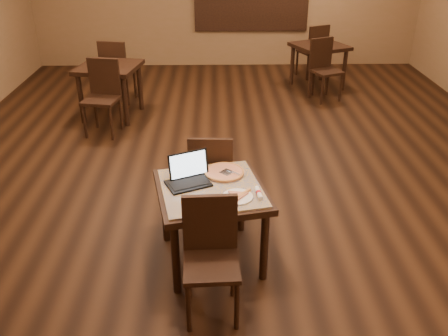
{
  "coord_description": "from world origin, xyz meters",
  "views": [
    {
      "loc": [
        -0.27,
        -5.16,
        2.82
      ],
      "look_at": [
        -0.19,
        -1.43,
        0.85
      ],
      "focal_mm": 38.0,
      "sensor_mm": 36.0,
      "label": 1
    }
  ],
  "objects_px": {
    "other_table_a_chair_near": "(324,66)",
    "other_table_b_chair_near": "(103,92)",
    "chair_main_far": "(211,174)",
    "other_table_a": "(319,52)",
    "tiled_table": "(211,197)",
    "chair_main_near": "(211,250)",
    "other_table_b": "(109,74)",
    "other_table_b_chair_far": "(116,68)",
    "pizza_pan": "(224,173)",
    "other_table_a_chair_far": "(314,48)",
    "laptop": "(188,175)"
  },
  "relations": [
    {
      "from": "other_table_a_chair_near",
      "to": "other_table_b_chair_near",
      "type": "distance_m",
      "value": 3.76
    },
    {
      "from": "chair_main_far",
      "to": "other_table_a",
      "type": "relative_size",
      "value": 0.89
    },
    {
      "from": "chair_main_far",
      "to": "other_table_a_chair_near",
      "type": "distance_m",
      "value": 4.27
    },
    {
      "from": "tiled_table",
      "to": "other_table_a",
      "type": "bearing_deg",
      "value": 57.08
    },
    {
      "from": "chair_main_near",
      "to": "other_table_b",
      "type": "distance_m",
      "value": 4.55
    },
    {
      "from": "other_table_b_chair_near",
      "to": "other_table_b_chair_far",
      "type": "xyz_separation_m",
      "value": [
        -0.03,
        1.25,
        0.0
      ]
    },
    {
      "from": "tiled_table",
      "to": "other_table_a",
      "type": "height_order",
      "value": "other_table_a"
    },
    {
      "from": "pizza_pan",
      "to": "other_table_a_chair_far",
      "type": "xyz_separation_m",
      "value": [
        1.87,
        5.41,
        -0.18
      ]
    },
    {
      "from": "other_table_a_chair_near",
      "to": "other_table_a_chair_far",
      "type": "bearing_deg",
      "value": 62.75
    },
    {
      "from": "chair_main_far",
      "to": "pizza_pan",
      "type": "distance_m",
      "value": 0.44
    },
    {
      "from": "tiled_table",
      "to": "chair_main_near",
      "type": "bearing_deg",
      "value": -102.1
    },
    {
      "from": "other_table_a_chair_near",
      "to": "other_table_b",
      "type": "distance_m",
      "value": 3.59
    },
    {
      "from": "other_table_a_chair_near",
      "to": "other_table_b_chair_near",
      "type": "height_order",
      "value": "other_table_b_chair_near"
    },
    {
      "from": "laptop",
      "to": "other_table_b_chair_near",
      "type": "bearing_deg",
      "value": 91.08
    },
    {
      "from": "other_table_a_chair_near",
      "to": "tiled_table",
      "type": "bearing_deg",
      "value": -137.19
    },
    {
      "from": "tiled_table",
      "to": "other_table_b_chair_near",
      "type": "xyz_separation_m",
      "value": [
        -1.58,
        3.02,
        -0.06
      ]
    },
    {
      "from": "chair_main_far",
      "to": "other_table_a_chair_far",
      "type": "distance_m",
      "value": 5.41
    },
    {
      "from": "chair_main_near",
      "to": "other_table_a_chair_near",
      "type": "bearing_deg",
      "value": 66.69
    },
    {
      "from": "tiled_table",
      "to": "laptop",
      "type": "relative_size",
      "value": 2.49
    },
    {
      "from": "laptop",
      "to": "other_table_b_chair_far",
      "type": "xyz_separation_m",
      "value": [
        -1.41,
        4.16,
        -0.23
      ]
    },
    {
      "from": "other_table_a",
      "to": "chair_main_near",
      "type": "bearing_deg",
      "value": -132.89
    },
    {
      "from": "other_table_a_chair_far",
      "to": "pizza_pan",
      "type": "bearing_deg",
      "value": 47.13
    },
    {
      "from": "chair_main_near",
      "to": "other_table_b_chair_near",
      "type": "bearing_deg",
      "value": 110.89
    },
    {
      "from": "other_table_b",
      "to": "other_table_a_chair_near",
      "type": "bearing_deg",
      "value": 22.87
    },
    {
      "from": "chair_main_far",
      "to": "other_table_a_chair_far",
      "type": "height_order",
      "value": "other_table_a_chair_far"
    },
    {
      "from": "pizza_pan",
      "to": "other_table_a_chair_near",
      "type": "xyz_separation_m",
      "value": [
        1.79,
        4.19,
        -0.18
      ]
    },
    {
      "from": "other_table_a",
      "to": "other_table_b_chair_near",
      "type": "relative_size",
      "value": 1.05
    },
    {
      "from": "pizza_pan",
      "to": "other_table_a_chair_far",
      "type": "distance_m",
      "value": 5.72
    },
    {
      "from": "chair_main_far",
      "to": "other_table_b_chair_far",
      "type": "relative_size",
      "value": 0.93
    },
    {
      "from": "laptop",
      "to": "other_table_a_chair_far",
      "type": "height_order",
      "value": "other_table_a_chair_far"
    },
    {
      "from": "other_table_a_chair_near",
      "to": "other_table_a_chair_far",
      "type": "distance_m",
      "value": 1.22
    },
    {
      "from": "chair_main_near",
      "to": "other_table_b_chair_far",
      "type": "distance_m",
      "value": 5.14
    },
    {
      "from": "other_table_a_chair_near",
      "to": "laptop",
      "type": "bearing_deg",
      "value": -139.89
    },
    {
      "from": "chair_main_near",
      "to": "pizza_pan",
      "type": "height_order",
      "value": "chair_main_near"
    },
    {
      "from": "chair_main_near",
      "to": "other_table_b",
      "type": "height_order",
      "value": "chair_main_near"
    },
    {
      "from": "tiled_table",
      "to": "other_table_a_chair_far",
      "type": "height_order",
      "value": "other_table_a_chair_far"
    },
    {
      "from": "pizza_pan",
      "to": "other_table_b_chair_near",
      "type": "distance_m",
      "value": 3.26
    },
    {
      "from": "pizza_pan",
      "to": "other_table_b_chair_far",
      "type": "height_order",
      "value": "other_table_b_chair_far"
    },
    {
      "from": "pizza_pan",
      "to": "other_table_b",
      "type": "relative_size",
      "value": 0.37
    },
    {
      "from": "chair_main_far",
      "to": "other_table_b",
      "type": "xyz_separation_m",
      "value": [
        -1.59,
        3.03,
        0.13
      ]
    },
    {
      "from": "chair_main_near",
      "to": "laptop",
      "type": "bearing_deg",
      "value": 102.73
    },
    {
      "from": "chair_main_near",
      "to": "other_table_b_chair_far",
      "type": "relative_size",
      "value": 0.92
    },
    {
      "from": "pizza_pan",
      "to": "chair_main_far",
      "type": "bearing_deg",
      "value": 108.49
    },
    {
      "from": "pizza_pan",
      "to": "other_table_a_chair_far",
      "type": "height_order",
      "value": "other_table_a_chair_far"
    },
    {
      "from": "laptop",
      "to": "other_table_a_chair_far",
      "type": "xyz_separation_m",
      "value": [
        2.19,
        5.54,
        -0.25
      ]
    },
    {
      "from": "laptop",
      "to": "other_table_a",
      "type": "height_order",
      "value": "laptop"
    },
    {
      "from": "other_table_a_chair_far",
      "to": "other_table_b_chair_near",
      "type": "distance_m",
      "value": 4.42
    },
    {
      "from": "chair_main_far",
      "to": "other_table_a_chair_far",
      "type": "xyz_separation_m",
      "value": [
        1.99,
        5.03,
        0.02
      ]
    },
    {
      "from": "other_table_a_chair_near",
      "to": "other_table_b",
      "type": "xyz_separation_m",
      "value": [
        -3.51,
        -0.78,
        0.1
      ]
    },
    {
      "from": "other_table_b",
      "to": "other_table_b_chair_far",
      "type": "relative_size",
      "value": 0.96
    }
  ]
}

